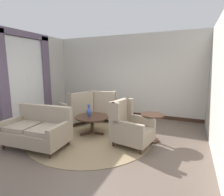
{
  "coord_description": "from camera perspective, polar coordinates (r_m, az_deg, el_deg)",
  "views": [
    {
      "loc": [
        2.34,
        -3.61,
        1.86
      ],
      "look_at": [
        0.37,
        0.82,
        1.01
      ],
      "focal_mm": 28.51,
      "sensor_mm": 36.0,
      "label": 1
    }
  ],
  "objects": [
    {
      "name": "armchair_far_left",
      "position": [
        4.31,
        5.58,
        -9.24
      ],
      "size": [
        0.98,
        0.87,
        1.08
      ],
      "rotation": [
        0.0,
        0.0,
        7.68
      ],
      "color": "gray",
      "rests_on": "ground"
    },
    {
      "name": "settee",
      "position": [
        4.6,
        -22.88,
        -9.46
      ],
      "size": [
        1.56,
        0.95,
        0.94
      ],
      "rotation": [
        0.0,
        0.0,
        0.08
      ],
      "color": "gray",
      "rests_on": "ground"
    },
    {
      "name": "armchair_beside_settee",
      "position": [
        6.18,
        -2.32,
        -3.31
      ],
      "size": [
        0.98,
        0.97,
        1.07
      ],
      "rotation": [
        0.0,
        0.0,
        3.35
      ],
      "color": "gray",
      "rests_on": "ground"
    },
    {
      "name": "ground",
      "position": [
        4.69,
        -8.5,
        -13.57
      ],
      "size": [
        8.13,
        8.13,
        0.0
      ],
      "primitive_type": "plane",
      "color": "brown"
    },
    {
      "name": "wall_left",
      "position": [
        6.91,
        -25.67,
        6.17
      ],
      "size": [
        0.08,
        4.06,
        3.05
      ],
      "primitive_type": "cube",
      "color": "#BCB7AD",
      "rests_on": "ground"
    },
    {
      "name": "armchair_foreground_right",
      "position": [
        6.01,
        -11.01,
        -3.88
      ],
      "size": [
        1.15,
        1.1,
        1.08
      ],
      "rotation": [
        0.0,
        0.0,
        4.25
      ],
      "color": "gray",
      "rests_on": "ground"
    },
    {
      "name": "window_with_curtains",
      "position": [
        6.78,
        -25.75,
        7.43
      ],
      "size": [
        0.12,
        2.08,
        2.86
      ],
      "color": "silver"
    },
    {
      "name": "coffee_table",
      "position": [
        5.03,
        -6.43,
        -6.8
      ],
      "size": [
        0.91,
        0.91,
        0.51
      ],
      "color": "#382319",
      "rests_on": "ground"
    },
    {
      "name": "side_table",
      "position": [
        4.64,
        12.67,
        -8.38
      ],
      "size": [
        0.57,
        0.57,
        0.7
      ],
      "color": "#382319",
      "rests_on": "ground"
    },
    {
      "name": "wall_back",
      "position": [
        6.93,
        4.19,
        7.12
      ],
      "size": [
        5.97,
        0.08,
        3.05
      ],
      "primitive_type": "cube",
      "color": "#BCB7AD",
      "rests_on": "ground"
    },
    {
      "name": "porcelain_vase",
      "position": [
        4.95,
        -7.39,
        -4.27
      ],
      "size": [
        0.14,
        0.14,
        0.34
      ],
      "color": "#384C93",
      "rests_on": "coffee_table"
    },
    {
      "name": "wall_right",
      "position": [
        4.53,
        31.08,
        4.23
      ],
      "size": [
        0.08,
        4.06,
        3.05
      ],
      "primitive_type": "cube",
      "color": "#BCB7AD",
      "rests_on": "ground"
    },
    {
      "name": "area_rug",
      "position": [
        4.92,
        -6.59,
        -12.28
      ],
      "size": [
        3.17,
        3.17,
        0.01
      ],
      "primitive_type": "cylinder",
      "color": "#847051",
      "rests_on": "ground"
    },
    {
      "name": "baseboard_back",
      "position": [
        7.1,
        3.89,
        -4.78
      ],
      "size": [
        5.81,
        0.03,
        0.12
      ],
      "primitive_type": "cube",
      "color": "#382319",
      "rests_on": "ground"
    }
  ]
}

